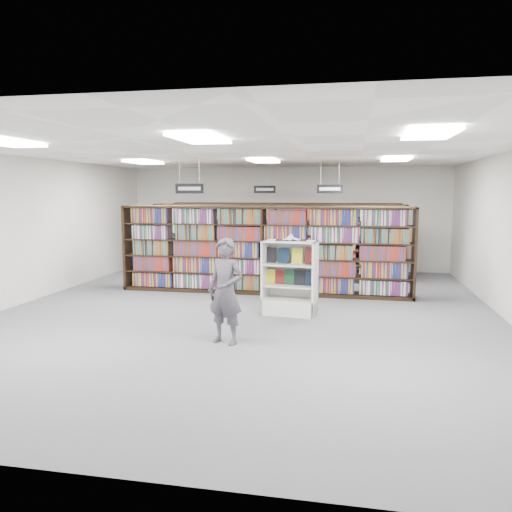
% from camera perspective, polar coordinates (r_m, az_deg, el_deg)
% --- Properties ---
extents(floor, '(12.00, 12.00, 0.00)m').
position_cam_1_polar(floor, '(10.20, -1.11, -6.48)').
color(floor, '#55555A').
rests_on(floor, ground).
extents(ceiling, '(10.00, 12.00, 0.10)m').
position_cam_1_polar(ceiling, '(9.94, -1.16, 11.75)').
color(ceiling, silver).
rests_on(ceiling, wall_back).
extents(wall_back, '(10.00, 0.10, 3.20)m').
position_cam_1_polar(wall_back, '(15.85, 3.41, 4.30)').
color(wall_back, silver).
rests_on(wall_back, ground).
extents(wall_front, '(10.00, 0.10, 3.20)m').
position_cam_1_polar(wall_front, '(4.31, -18.06, -4.21)').
color(wall_front, silver).
rests_on(wall_front, ground).
extents(wall_left, '(0.10, 12.00, 3.20)m').
position_cam_1_polar(wall_left, '(12.02, -25.16, 2.65)').
color(wall_left, silver).
rests_on(wall_left, ground).
extents(bookshelf_row_near, '(7.00, 0.60, 2.10)m').
position_cam_1_polar(bookshelf_row_near, '(11.95, 0.87, 0.68)').
color(bookshelf_row_near, black).
rests_on(bookshelf_row_near, floor).
extents(bookshelf_row_mid, '(7.00, 0.60, 2.10)m').
position_cam_1_polar(bookshelf_row_mid, '(13.91, 2.31, 1.61)').
color(bookshelf_row_mid, black).
rests_on(bookshelf_row_mid, floor).
extents(bookshelf_row_far, '(7.00, 0.60, 2.10)m').
position_cam_1_polar(bookshelf_row_far, '(15.59, 3.25, 2.22)').
color(bookshelf_row_far, black).
rests_on(bookshelf_row_far, floor).
extents(aisle_sign_left, '(0.65, 0.02, 0.80)m').
position_cam_1_polar(aisle_sign_left, '(11.27, -7.62, 7.76)').
color(aisle_sign_left, '#B2B2B7').
rests_on(aisle_sign_left, ceiling).
extents(aisle_sign_right, '(0.65, 0.02, 0.80)m').
position_cam_1_polar(aisle_sign_right, '(12.70, 8.43, 7.69)').
color(aisle_sign_right, '#B2B2B7').
rests_on(aisle_sign_right, ceiling).
extents(aisle_sign_center, '(0.65, 0.02, 0.80)m').
position_cam_1_polar(aisle_sign_center, '(14.91, 1.01, 7.70)').
color(aisle_sign_center, '#B2B2B7').
rests_on(aisle_sign_center, ceiling).
extents(troffer_front_left, '(0.60, 1.20, 0.04)m').
position_cam_1_polar(troffer_front_left, '(8.42, -26.71, 11.50)').
color(troffer_front_left, white).
rests_on(troffer_front_left, ceiling).
extents(troffer_front_center, '(0.60, 1.20, 0.04)m').
position_cam_1_polar(troffer_front_center, '(7.04, -6.41, 13.20)').
color(troffer_front_center, white).
rests_on(troffer_front_center, ceiling).
extents(troffer_front_right, '(0.60, 1.20, 0.04)m').
position_cam_1_polar(troffer_front_right, '(6.79, 19.25, 13.06)').
color(troffer_front_right, white).
rests_on(troffer_front_right, ceiling).
extents(troffer_back_left, '(0.60, 1.20, 0.04)m').
position_cam_1_polar(troffer_back_left, '(12.76, -12.72, 10.41)').
color(troffer_back_left, white).
rests_on(troffer_back_left, ceiling).
extents(troffer_back_center, '(0.60, 1.20, 0.04)m').
position_cam_1_polar(troffer_back_center, '(11.89, 0.89, 10.83)').
color(troffer_back_center, white).
rests_on(troffer_back_center, ceiling).
extents(troffer_back_right, '(0.60, 1.20, 0.04)m').
position_cam_1_polar(troffer_back_right, '(11.75, 15.72, 10.60)').
color(troffer_back_right, white).
rests_on(troffer_back_right, ceiling).
extents(endcap_display, '(1.11, 0.64, 1.48)m').
position_cam_1_polar(endcap_display, '(10.02, 3.91, -3.87)').
color(endcap_display, silver).
rests_on(endcap_display, floor).
extents(open_book, '(0.61, 0.37, 0.13)m').
position_cam_1_polar(open_book, '(9.90, 4.02, 1.97)').
color(open_book, black).
rests_on(open_book, endcap_display).
extents(shopper, '(0.72, 0.58, 1.71)m').
position_cam_1_polar(shopper, '(8.02, -3.50, -4.03)').
color(shopper, '#514B56').
rests_on(shopper, floor).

